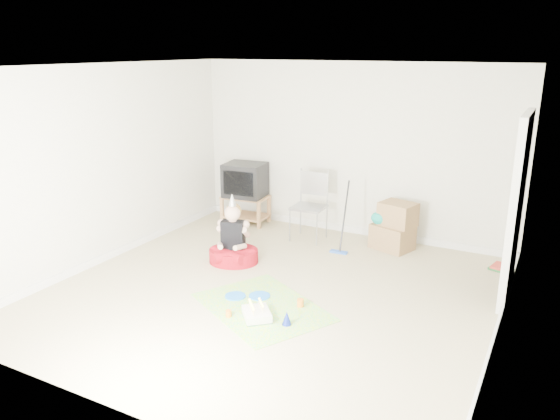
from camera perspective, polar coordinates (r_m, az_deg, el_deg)
The scene contains 16 objects.
ground at distance 6.55m, azimuth -0.88°, elevation -8.58°, with size 5.00×5.00×0.00m, color #BDAF88.
doorway_recess at distance 6.64m, azimuth 23.58°, elevation -0.21°, with size 0.02×0.90×2.05m, color black.
tv_stand at distance 8.98m, azimuth -3.62°, elevation 0.33°, with size 0.76×0.51×0.45m.
crt_tv at distance 8.86m, azimuth -3.67°, elevation 3.16°, with size 0.63×0.52×0.54m, color black.
folding_chair at distance 8.11m, azimuth 3.01°, elevation 0.29°, with size 0.49×0.47×1.04m.
cardboard_boxes at distance 7.94m, azimuth 11.80°, elevation -1.73°, with size 0.66×0.57×0.69m.
floor_mop at distance 7.68m, azimuth 6.21°, elevation -2.65°, with size 0.25×0.34×0.99m.
book_pile at distance 7.73m, azimuth 22.08°, elevation -5.55°, with size 0.28×0.32×0.06m.
seated_woman at distance 7.36m, azimuth -4.89°, elevation -3.93°, with size 0.83×0.83×0.96m.
party_mat at distance 6.20m, azimuth -1.87°, elevation -10.09°, with size 1.48×1.07×0.01m, color #DD2E8F.
birthday_cake at distance 5.94m, azimuth -2.45°, elevation -10.86°, with size 0.43×0.43×0.15m.
blue_plate_near at distance 6.43m, azimuth -2.15°, elevation -8.95°, with size 0.25×0.25×0.01m, color blue.
blue_plate_far at distance 6.44m, azimuth -4.69°, elevation -8.95°, with size 0.24×0.24×0.01m, color blue.
orange_cup_near at distance 6.19m, azimuth 2.15°, elevation -9.66°, with size 0.08×0.08×0.09m, color orange.
orange_cup_far at distance 6.00m, azimuth -5.40°, elevation -10.71°, with size 0.06×0.06×0.07m, color orange.
blue_party_hat at distance 5.80m, azimuth 0.71°, elevation -11.22°, with size 0.10×0.10×0.15m, color #16299D.
Camera 1 is at (2.86, -5.18, 2.80)m, focal length 35.00 mm.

